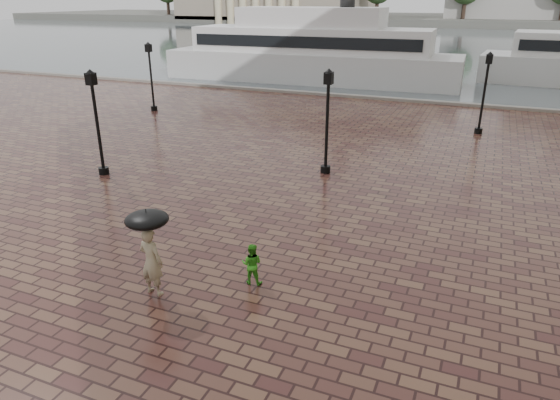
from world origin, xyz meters
name	(u,v)px	position (x,y,z in m)	size (l,w,h in m)	color
ground	(13,339)	(0.00, 0.00, 0.00)	(300.00, 300.00, 0.00)	#381B19
harbour_water	(442,40)	(0.00, 92.00, 0.00)	(240.00, 240.00, 0.00)	#475257
quay_edge	(360,98)	(0.00, 32.00, 0.00)	(80.00, 0.60, 0.30)	slate
far_shore	(467,20)	(0.00, 160.00, 1.00)	(300.00, 60.00, 2.00)	#4C4C47
street_lamps	(265,99)	(-1.50, 17.50, 2.33)	(21.44, 14.44, 4.40)	black
adult_pedestrian	(151,262)	(1.86, 2.86, 0.95)	(0.69, 0.45, 1.89)	gray
child_pedestrian	(252,264)	(4.02, 4.32, 0.59)	(0.57, 0.45, 1.18)	#2E911A
ferry_near	(311,51)	(-6.45, 38.70, 2.65)	(27.10, 7.41, 8.82)	#B9B9B9
umbrella	(147,220)	(1.86, 2.86, 2.14)	(1.10, 1.10, 1.20)	black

